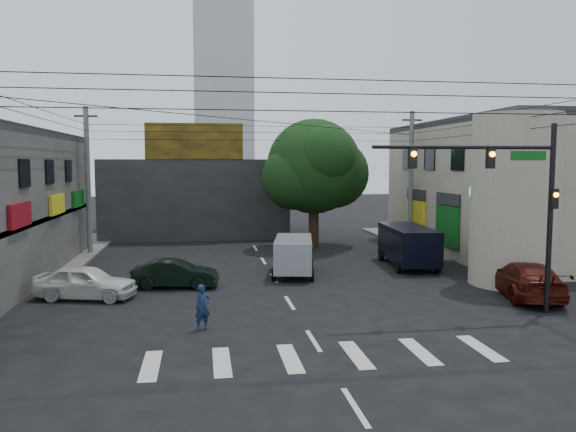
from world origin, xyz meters
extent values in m
plane|color=black|center=(0.00, 0.00, 0.00)|extent=(160.00, 160.00, 0.00)
cube|color=#514F4C|center=(18.00, 18.00, 0.07)|extent=(16.00, 16.00, 0.15)
cube|color=gray|center=(18.00, 13.00, 4.00)|extent=(14.00, 18.00, 8.00)
cylinder|color=gray|center=(11.00, 4.00, 4.00)|extent=(4.00, 4.00, 8.00)
cube|color=#232326|center=(-4.00, 26.00, 3.00)|extent=(14.00, 10.00, 6.00)
cube|color=olive|center=(-4.00, 21.10, 7.30)|extent=(7.00, 0.30, 2.60)
cube|color=silver|center=(0.00, 70.00, 22.00)|extent=(9.00, 9.00, 44.00)
cylinder|color=black|center=(4.00, 17.00, 2.20)|extent=(0.70, 0.70, 4.40)
sphere|color=black|center=(4.00, 17.00, 5.50)|extent=(6.40, 6.40, 6.40)
cylinder|color=black|center=(9.50, -1.00, 3.60)|extent=(0.20, 0.20, 7.20)
cylinder|color=black|center=(6.00, -1.00, 6.30)|extent=(7.00, 0.14, 0.14)
cube|color=black|center=(7.00, -1.00, 5.90)|extent=(0.28, 0.22, 0.75)
cube|color=black|center=(4.00, -1.00, 5.90)|extent=(0.28, 0.22, 0.75)
sphere|color=orange|center=(7.00, -1.14, 6.05)|extent=(0.20, 0.20, 0.20)
sphere|color=orange|center=(4.00, -1.14, 6.05)|extent=(0.20, 0.20, 0.20)
cube|color=#0C5A16|center=(8.50, -1.00, 6.00)|extent=(1.40, 0.06, 0.35)
cylinder|color=#59595B|center=(-10.50, 16.00, 4.60)|extent=(0.32, 0.32, 9.20)
cylinder|color=#59595B|center=(10.50, 16.00, 4.60)|extent=(0.32, 0.32, 9.20)
imported|color=black|center=(-4.77, 5.62, 0.64)|extent=(2.28, 4.23, 1.29)
imported|color=silver|center=(-8.42, 4.00, 0.72)|extent=(3.71, 5.03, 1.44)
imported|color=#3D0E08|center=(10.15, 1.47, 0.76)|extent=(4.52, 6.22, 1.52)
imported|color=#132443|center=(-3.53, -1.23, 0.79)|extent=(0.87, 0.82, 1.58)
camera|label=1|loc=(-3.49, -20.33, 5.73)|focal=35.00mm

